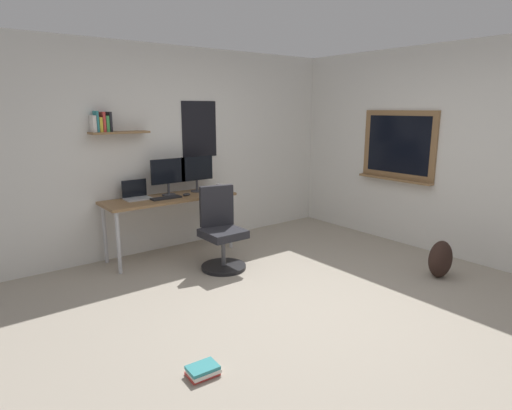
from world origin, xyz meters
name	(u,v)px	position (x,y,z in m)	size (l,w,h in m)	color
ground_plane	(306,305)	(0.00, 0.00, 0.00)	(5.20, 5.20, 0.00)	#9E9384
wall_back	(179,149)	(-0.01, 2.45, 1.30)	(5.00, 0.30, 2.60)	silver
wall_right	(450,152)	(2.45, 0.03, 1.30)	(0.22, 5.00, 2.60)	silver
desk	(170,203)	(-0.34, 2.09, 0.68)	(1.64, 0.57, 0.75)	olive
office_chair	(221,234)	(-0.08, 1.33, 0.41)	(0.52, 0.53, 0.95)	black
laptop	(137,194)	(-0.71, 2.23, 0.81)	(0.31, 0.21, 0.23)	#ADAFB5
monitor_primary	(168,174)	(-0.30, 2.18, 1.02)	(0.46, 0.17, 0.46)	#38383D
monitor_secondary	(197,171)	(0.11, 2.18, 1.02)	(0.46, 0.17, 0.46)	#38383D
keyboard	(166,198)	(-0.43, 2.02, 0.76)	(0.37, 0.13, 0.02)	black
computer_mouse	(186,195)	(-0.15, 2.02, 0.77)	(0.10, 0.06, 0.03)	#262628
coffee_mug	(219,187)	(0.37, 2.07, 0.80)	(0.08, 0.08, 0.09)	silver
backpack	(440,259)	(1.65, -0.40, 0.21)	(0.32, 0.22, 0.42)	black
book_stack_on_floor	(203,371)	(-1.35, -0.35, 0.04)	(0.22, 0.17, 0.07)	#C63833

